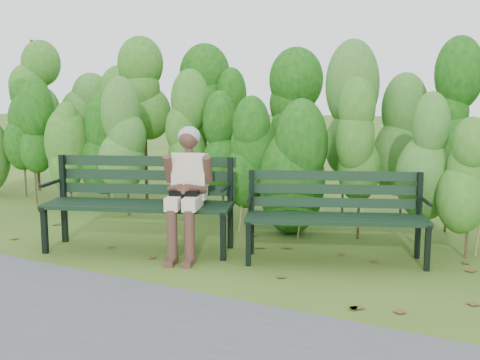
% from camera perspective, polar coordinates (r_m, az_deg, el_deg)
% --- Properties ---
extents(ground, '(80.00, 80.00, 0.00)m').
position_cam_1_polar(ground, '(5.61, -1.69, -8.07)').
color(ground, '#3C4F17').
extents(footpath, '(60.00, 2.50, 0.01)m').
position_cam_1_polar(footpath, '(3.97, -18.21, -15.68)').
color(footpath, '#474749').
rests_on(footpath, ground).
extents(hedge_band, '(11.04, 1.67, 2.42)m').
position_cam_1_polar(hedge_band, '(7.06, 5.78, 5.70)').
color(hedge_band, '#47381E').
rests_on(hedge_band, ground).
extents(leaf_litter, '(4.11, 2.07, 0.01)m').
position_cam_1_polar(leaf_litter, '(5.11, 3.10, -9.72)').
color(leaf_litter, brown).
rests_on(leaf_litter, ground).
extents(bench_left, '(2.04, 1.26, 0.97)m').
position_cam_1_polar(bench_left, '(5.99, -10.00, -1.51)').
color(bench_left, black).
rests_on(bench_left, ground).
extents(bench_right, '(1.82, 1.18, 0.87)m').
position_cam_1_polar(bench_right, '(5.57, 9.64, -2.89)').
color(bench_right, black).
rests_on(bench_right, ground).
extents(seated_woman, '(0.56, 0.77, 1.30)m').
position_cam_1_polar(seated_woman, '(5.63, -5.42, -0.23)').
color(seated_woman, beige).
rests_on(seated_woman, ground).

